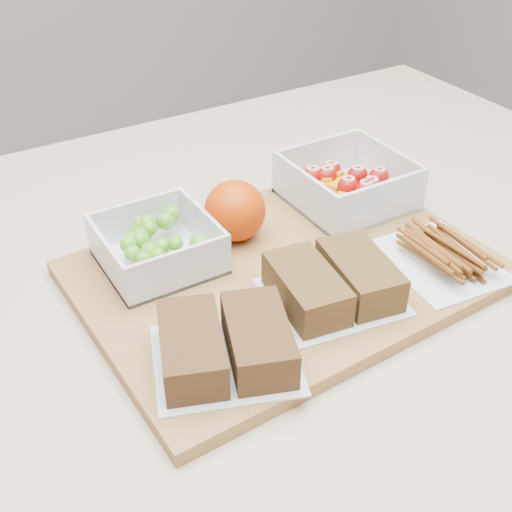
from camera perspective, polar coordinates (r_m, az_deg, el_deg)
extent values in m
cube|color=olive|center=(0.69, 2.68, -1.53)|extent=(0.43, 0.32, 0.02)
cube|color=silver|center=(0.69, -8.61, -0.44)|extent=(0.11, 0.11, 0.00)
cube|color=silver|center=(0.72, -10.52, 3.17)|extent=(0.11, 0.00, 0.05)
cube|color=silver|center=(0.64, -6.78, -1.33)|extent=(0.11, 0.00, 0.05)
cube|color=silver|center=(0.70, -4.64, 2.38)|extent=(0.00, 0.11, 0.05)
cube|color=silver|center=(0.67, -13.09, -0.33)|extent=(0.00, 0.11, 0.05)
sphere|color=#519E20|center=(0.67, -9.41, 0.40)|extent=(0.02, 0.02, 0.02)
sphere|color=#519E20|center=(0.67, -10.90, 0.22)|extent=(0.02, 0.02, 0.02)
sphere|color=#519E20|center=(0.70, -9.49, 2.44)|extent=(0.02, 0.02, 0.02)
sphere|color=#519E20|center=(0.69, -8.35, 0.80)|extent=(0.02, 0.02, 0.02)
sphere|color=#519E20|center=(0.68, -11.29, 1.02)|extent=(0.02, 0.02, 0.02)
sphere|color=#519E20|center=(0.68, -9.55, 0.31)|extent=(0.02, 0.02, 0.02)
sphere|color=#519E20|center=(0.68, -11.06, 1.50)|extent=(0.02, 0.02, 0.02)
sphere|color=#519E20|center=(0.66, -5.04, 1.07)|extent=(0.02, 0.02, 0.02)
sphere|color=#519E20|center=(0.71, -8.01, 3.10)|extent=(0.02, 0.02, 0.02)
sphere|color=#519E20|center=(0.70, -9.65, 2.86)|extent=(0.02, 0.02, 0.02)
sphere|color=#519E20|center=(0.66, -9.90, -0.25)|extent=(0.02, 0.02, 0.02)
sphere|color=#519E20|center=(0.72, -7.55, 3.74)|extent=(0.02, 0.02, 0.02)
sphere|color=#519E20|center=(0.66, -7.47, -0.35)|extent=(0.02, 0.02, 0.02)
sphere|color=#519E20|center=(0.70, -9.83, 2.02)|extent=(0.02, 0.02, 0.02)
sphere|color=#519E20|center=(0.69, -10.24, 1.39)|extent=(0.02, 0.02, 0.02)
sphere|color=#519E20|center=(0.71, -10.17, 2.74)|extent=(0.02, 0.02, 0.02)
sphere|color=#519E20|center=(0.66, -4.77, 0.93)|extent=(0.02, 0.02, 0.02)
sphere|color=#519E20|center=(0.67, -4.63, -0.25)|extent=(0.02, 0.02, 0.02)
sphere|color=#519E20|center=(0.70, -10.27, 1.81)|extent=(0.02, 0.02, 0.02)
sphere|color=#519E20|center=(0.66, -8.73, 0.05)|extent=(0.02, 0.02, 0.02)
sphere|color=#519E20|center=(0.71, -10.39, 2.20)|extent=(0.02, 0.02, 0.02)
sphere|color=#519E20|center=(0.67, -7.17, 1.13)|extent=(0.02, 0.02, 0.02)
sphere|color=#519E20|center=(0.68, -9.40, 0.44)|extent=(0.02, 0.02, 0.02)
cube|color=silver|center=(0.80, 7.97, 5.04)|extent=(0.13, 0.13, 0.01)
cube|color=silver|center=(0.83, 5.44, 8.48)|extent=(0.13, 0.01, 0.06)
cube|color=silver|center=(0.75, 11.10, 4.57)|extent=(0.13, 0.01, 0.06)
cube|color=silver|center=(0.83, 11.64, 7.66)|extent=(0.01, 0.12, 0.06)
cube|color=silver|center=(0.75, 4.29, 5.49)|extent=(0.01, 0.12, 0.06)
cube|color=orange|center=(0.78, 9.22, 5.40)|extent=(0.04, 0.04, 0.01)
cube|color=orange|center=(0.80, 6.42, 6.49)|extent=(0.05, 0.05, 0.01)
cube|color=orange|center=(0.80, 8.48, 6.29)|extent=(0.04, 0.05, 0.01)
cube|color=orange|center=(0.82, 8.64, 6.48)|extent=(0.04, 0.05, 0.01)
cube|color=orange|center=(0.79, 6.46, 6.48)|extent=(0.04, 0.04, 0.01)
cube|color=orange|center=(0.80, 6.33, 7.09)|extent=(0.04, 0.03, 0.01)
cube|color=orange|center=(0.75, 8.29, 4.68)|extent=(0.04, 0.04, 0.01)
cube|color=orange|center=(0.79, 10.23, 5.47)|extent=(0.04, 0.04, 0.01)
cube|color=orange|center=(0.79, 6.83, 5.83)|extent=(0.04, 0.04, 0.01)
ellipsoid|color=#9F1007|center=(0.80, 9.00, 7.14)|extent=(0.03, 0.02, 0.02)
ellipsoid|color=#9F1007|center=(0.77, 10.22, 6.14)|extent=(0.03, 0.02, 0.02)
ellipsoid|color=#9F1007|center=(0.79, 5.05, 7.16)|extent=(0.03, 0.02, 0.02)
ellipsoid|color=#9F1007|center=(0.80, 10.86, 6.98)|extent=(0.03, 0.02, 0.02)
ellipsoid|color=#9F1007|center=(0.79, 6.34, 7.17)|extent=(0.03, 0.02, 0.02)
ellipsoid|color=#9F1007|center=(0.77, 9.70, 5.86)|extent=(0.03, 0.02, 0.02)
ellipsoid|color=#9F1007|center=(0.77, 8.19, 6.23)|extent=(0.03, 0.02, 0.02)
ellipsoid|color=#9F1007|center=(0.80, 6.68, 7.61)|extent=(0.03, 0.02, 0.02)
sphere|color=#C43B04|center=(0.71, -1.89, 4.04)|extent=(0.07, 0.07, 0.07)
cube|color=silver|center=(0.57, -2.70, -9.17)|extent=(0.16, 0.15, 0.00)
cube|color=#50331B|center=(0.56, -5.74, -8.12)|extent=(0.08, 0.11, 0.04)
cube|color=#50331B|center=(0.56, 0.19, -7.37)|extent=(0.08, 0.11, 0.04)
cube|color=silver|center=(0.64, 6.76, -3.62)|extent=(0.14, 0.13, 0.00)
cube|color=brown|center=(0.62, 4.49, -2.88)|extent=(0.07, 0.10, 0.04)
cube|color=brown|center=(0.64, 9.17, -1.63)|extent=(0.07, 0.10, 0.04)
cube|color=silver|center=(0.71, 15.89, -0.47)|extent=(0.12, 0.14, 0.00)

